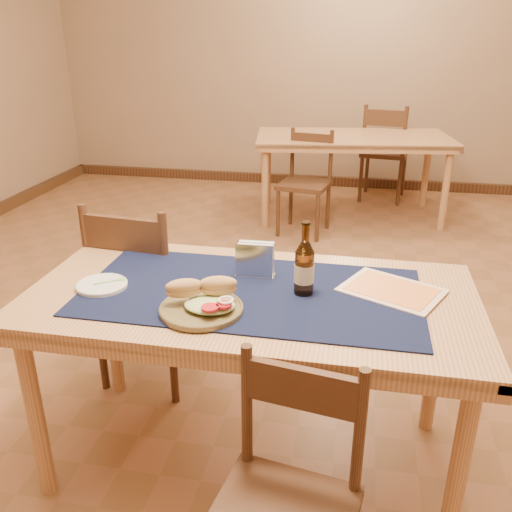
% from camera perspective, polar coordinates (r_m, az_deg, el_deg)
% --- Properties ---
extents(room, '(6.04, 7.04, 2.84)m').
position_cam_1_polar(room, '(2.54, 3.15, 17.74)').
color(room, '#905E3F').
rests_on(room, ground).
extents(main_table, '(1.60, 0.80, 0.75)m').
position_cam_1_polar(main_table, '(1.98, -0.55, -5.97)').
color(main_table, tan).
rests_on(main_table, ground).
extents(placemat, '(1.20, 0.60, 0.01)m').
position_cam_1_polar(placemat, '(1.94, -0.56, -3.76)').
color(placemat, black).
rests_on(placemat, main_table).
extents(baseboard, '(6.00, 7.00, 0.10)m').
position_cam_1_polar(baseboard, '(2.97, 2.59, -9.14)').
color(baseboard, '#472E19').
rests_on(baseboard, ground).
extents(back_table, '(1.80, 1.08, 0.75)m').
position_cam_1_polar(back_table, '(5.01, 10.13, 11.44)').
color(back_table, tan).
rests_on(back_table, ground).
extents(chair_main_far, '(0.48, 0.48, 0.94)m').
position_cam_1_polar(chair_main_far, '(2.60, -11.46, -3.56)').
color(chair_main_far, '#472E19').
rests_on(chair_main_far, ground).
extents(chair_main_near, '(0.44, 0.44, 0.82)m').
position_cam_1_polar(chair_main_near, '(1.62, 3.10, -24.85)').
color(chair_main_near, '#472E19').
rests_on(chair_main_near, ground).
extents(chair_back_near, '(0.46, 0.46, 0.86)m').
position_cam_1_polar(chair_back_near, '(4.61, 5.26, 7.87)').
color(chair_back_near, '#472E19').
rests_on(chair_back_near, ground).
extents(chair_back_far, '(0.51, 0.51, 0.96)m').
position_cam_1_polar(chair_back_far, '(5.64, 13.35, 10.69)').
color(chair_back_far, '#472E19').
rests_on(chair_back_far, ground).
extents(sandwich_plate, '(0.28, 0.28, 0.11)m').
position_cam_1_polar(sandwich_plate, '(1.80, -5.57, -4.93)').
color(sandwich_plate, brown).
rests_on(sandwich_plate, placemat).
extents(side_plate, '(0.18, 0.18, 0.02)m').
position_cam_1_polar(side_plate, '(2.04, -15.91, -2.92)').
color(side_plate, silver).
rests_on(side_plate, placemat).
extents(fork, '(0.10, 0.08, 0.00)m').
position_cam_1_polar(fork, '(2.05, -14.92, -2.56)').
color(fork, '#75C36B').
rests_on(fork, side_plate).
extents(beer_bottle, '(0.07, 0.07, 0.27)m').
position_cam_1_polar(beer_bottle, '(1.89, 5.11, -1.21)').
color(beer_bottle, '#4A2B0D').
rests_on(beer_bottle, placemat).
extents(napkin_holder, '(0.15, 0.06, 0.13)m').
position_cam_1_polar(napkin_holder, '(2.03, -0.10, -0.47)').
color(napkin_holder, silver).
rests_on(napkin_holder, placemat).
extents(menu_card, '(0.41, 0.37, 0.01)m').
position_cam_1_polar(menu_card, '(2.00, 14.11, -3.48)').
color(menu_card, beige).
rests_on(menu_card, placemat).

